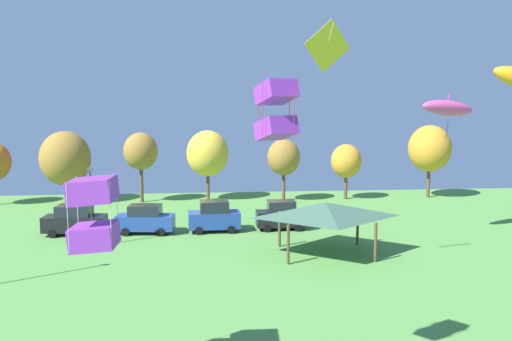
{
  "coord_description": "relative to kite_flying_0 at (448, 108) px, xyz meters",
  "views": [
    {
      "loc": [
        -0.48,
        -1.15,
        10.47
      ],
      "look_at": [
        0.88,
        14.03,
        8.49
      ],
      "focal_mm": 38.0,
      "sensor_mm": 36.0,
      "label": 1
    }
  ],
  "objects": [
    {
      "name": "treeline_tree_1",
      "position": [
        -32.48,
        16.88,
        -5.29
      ],
      "size": [
        5.08,
        5.08,
        7.38
      ],
      "color": "brown",
      "rests_on": "ground"
    },
    {
      "name": "park_pavilion",
      "position": [
        -10.08,
        -3.88,
        -6.79
      ],
      "size": [
        7.42,
        5.49,
        3.6
      ],
      "color": "brown",
      "rests_on": "ground"
    },
    {
      "name": "kite_flying_0",
      "position": [
        0.0,
        0.0,
        0.0
      ],
      "size": [
        5.35,
        3.31,
        3.38
      ],
      "color": "#E54C93"
    },
    {
      "name": "kite_flying_5",
      "position": [
        -15.73,
        -21.38,
        0.26
      ],
      "size": [
        1.5,
        1.57,
        2.09
      ],
      "color": "purple"
    },
    {
      "name": "parked_car_leftmost",
      "position": [
        -28.43,
        3.07,
        -8.7
      ],
      "size": [
        4.86,
        2.32,
        2.37
      ],
      "rotation": [
        0.0,
        0.0,
        -0.07
      ],
      "color": "black",
      "rests_on": "ground"
    },
    {
      "name": "treeline_tree_6",
      "position": [
        5.8,
        16.67,
        -4.57
      ],
      "size": [
        4.56,
        4.56,
        7.83
      ],
      "color": "brown",
      "rests_on": "ground"
    },
    {
      "name": "treeline_tree_3",
      "position": [
        -18.03,
        17.32,
        -4.96
      ],
      "size": [
        4.4,
        4.4,
        7.35
      ],
      "color": "brown",
      "rests_on": "ground"
    },
    {
      "name": "treeline_tree_4",
      "position": [
        -10.15,
        16.0,
        -5.3
      ],
      "size": [
        3.43,
        3.43,
        6.48
      ],
      "color": "brown",
      "rests_on": "ground"
    },
    {
      "name": "treeline_tree_5",
      "position": [
        -3.4,
        16.44,
        -5.81
      ],
      "size": [
        3.25,
        3.25,
        5.87
      ],
      "color": "brown",
      "rests_on": "ground"
    },
    {
      "name": "light_post_0",
      "position": [
        -26.36,
        -0.53,
        -6.61
      ],
      "size": [
        0.36,
        0.2,
        5.73
      ],
      "color": "#2D2D33",
      "rests_on": "ground"
    },
    {
      "name": "parked_car_rightmost_in_row",
      "position": [
        -12.11,
        3.44,
        -8.71
      ],
      "size": [
        4.06,
        1.98,
        2.37
      ],
      "rotation": [
        0.0,
        0.0,
        0.01
      ],
      "color": "black",
      "rests_on": "ground"
    },
    {
      "name": "treeline_tree_2",
      "position": [
        -24.85,
        16.6,
        -4.61
      ],
      "size": [
        3.49,
        3.49,
        7.22
      ],
      "color": "brown",
      "rests_on": "ground"
    },
    {
      "name": "parked_car_third_from_left",
      "position": [
        -17.55,
        3.19,
        -8.65
      ],
      "size": [
        4.2,
        2.24,
        2.51
      ],
      "rotation": [
        0.0,
        0.0,
        0.05
      ],
      "color": "#234299",
      "rests_on": "ground"
    },
    {
      "name": "kite_flying_3",
      "position": [
        -11.27,
        -8.96,
        3.61
      ],
      "size": [
        2.84,
        0.99,
        2.91
      ],
      "color": "yellow"
    },
    {
      "name": "kite_flying_2",
      "position": [
        -22.07,
        -20.2,
        -3.37
      ],
      "size": [
        1.65,
        1.59,
        2.61
      ],
      "color": "purple"
    },
    {
      "name": "parked_car_second_from_left",
      "position": [
        -22.99,
        3.04,
        -8.74
      ],
      "size": [
        4.64,
        2.3,
        2.29
      ],
      "rotation": [
        0.0,
        0.0,
        -0.1
      ],
      "color": "#234299",
      "rests_on": "ground"
    }
  ]
}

